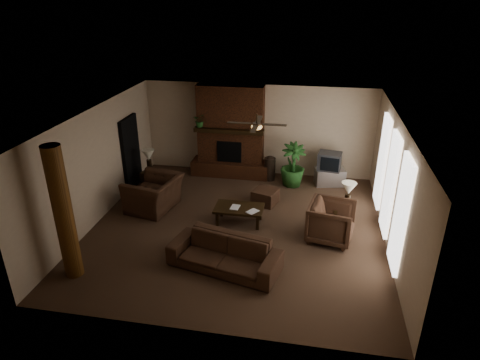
% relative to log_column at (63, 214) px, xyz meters
% --- Properties ---
extents(room_shell, '(7.00, 7.00, 7.00)m').
position_rel_log_column_xyz_m(room_shell, '(2.95, 2.40, 0.00)').
color(room_shell, '#4D3626').
rests_on(room_shell, ground).
extents(fireplace, '(2.40, 0.70, 2.80)m').
position_rel_log_column_xyz_m(fireplace, '(2.15, 5.62, -0.24)').
color(fireplace, '#562B17').
rests_on(fireplace, ground).
extents(windows, '(0.08, 3.65, 2.35)m').
position_rel_log_column_xyz_m(windows, '(6.40, 2.60, -0.05)').
color(windows, white).
rests_on(windows, ground).
extents(log_column, '(0.36, 0.36, 2.80)m').
position_rel_log_column_xyz_m(log_column, '(0.00, 0.00, 0.00)').
color(log_column, brown).
rests_on(log_column, ground).
extents(doorway, '(0.10, 1.00, 2.10)m').
position_rel_log_column_xyz_m(doorway, '(-0.49, 4.20, -0.35)').
color(doorway, black).
rests_on(doorway, ground).
extents(ceiling_fan, '(1.35, 1.35, 0.37)m').
position_rel_log_column_xyz_m(ceiling_fan, '(3.35, 2.70, 1.13)').
color(ceiling_fan, black).
rests_on(ceiling_fan, ceiling).
extents(sofa, '(2.41, 1.20, 0.91)m').
position_rel_log_column_xyz_m(sofa, '(2.99, 0.76, -0.95)').
color(sofa, '#40281B').
rests_on(sofa, ground).
extents(armchair_left, '(1.12, 1.49, 1.18)m').
position_rel_log_column_xyz_m(armchair_left, '(0.62, 2.99, -0.81)').
color(armchair_left, '#40281B').
rests_on(armchair_left, ground).
extents(armchair_right, '(1.09, 1.14, 1.02)m').
position_rel_log_column_xyz_m(armchair_right, '(5.18, 2.27, -0.89)').
color(armchair_right, '#40281B').
rests_on(armchair_right, ground).
extents(coffee_table, '(1.20, 0.70, 0.43)m').
position_rel_log_column_xyz_m(coffee_table, '(2.95, 2.65, -1.03)').
color(coffee_table, black).
rests_on(coffee_table, ground).
extents(ottoman, '(0.75, 0.75, 0.40)m').
position_rel_log_column_xyz_m(ottoman, '(3.47, 3.80, -1.20)').
color(ottoman, '#40281B').
rests_on(ottoman, ground).
extents(tv_stand, '(0.94, 0.67, 0.50)m').
position_rel_log_column_xyz_m(tv_stand, '(5.21, 5.35, -1.15)').
color(tv_stand, silver).
rests_on(tv_stand, ground).
extents(tv, '(0.72, 0.62, 0.52)m').
position_rel_log_column_xyz_m(tv, '(5.16, 5.29, -0.64)').
color(tv, '#353537').
rests_on(tv, tv_stand).
extents(floor_vase, '(0.34, 0.34, 0.77)m').
position_rel_log_column_xyz_m(floor_vase, '(3.41, 5.39, -0.97)').
color(floor_vase, black).
rests_on(floor_vase, ground).
extents(floor_plant, '(1.18, 1.48, 0.72)m').
position_rel_log_column_xyz_m(floor_plant, '(4.11, 5.10, -1.04)').
color(floor_plant, '#255120').
rests_on(floor_plant, ground).
extents(side_table_left, '(0.58, 0.58, 0.55)m').
position_rel_log_column_xyz_m(side_table_left, '(0.11, 4.14, -1.12)').
color(side_table_left, black).
rests_on(side_table_left, ground).
extents(lamp_left, '(0.38, 0.38, 0.65)m').
position_rel_log_column_xyz_m(lamp_left, '(0.06, 4.14, -0.40)').
color(lamp_left, black).
rests_on(lamp_left, side_table_left).
extents(side_table_right, '(0.51, 0.51, 0.55)m').
position_rel_log_column_xyz_m(side_table_right, '(5.49, 2.92, -1.12)').
color(side_table_right, black).
rests_on(side_table_right, ground).
extents(lamp_right, '(0.44, 0.44, 0.65)m').
position_rel_log_column_xyz_m(lamp_right, '(5.55, 2.89, -0.40)').
color(lamp_right, black).
rests_on(lamp_right, side_table_right).
extents(mantel_plant, '(0.39, 0.43, 0.33)m').
position_rel_log_column_xyz_m(mantel_plant, '(1.27, 5.40, 0.32)').
color(mantel_plant, '#255120').
rests_on(mantel_plant, fireplace).
extents(mantel_vase, '(0.27, 0.27, 0.22)m').
position_rel_log_column_xyz_m(mantel_vase, '(2.97, 5.42, 0.27)').
color(mantel_vase, brown).
rests_on(mantel_vase, fireplace).
extents(book_a, '(0.22, 0.05, 0.29)m').
position_rel_log_column_xyz_m(book_a, '(2.76, 2.60, -0.83)').
color(book_a, '#999999').
rests_on(book_a, coffee_table).
extents(book_b, '(0.19, 0.14, 0.29)m').
position_rel_log_column_xyz_m(book_b, '(3.23, 2.52, -0.82)').
color(book_b, '#999999').
rests_on(book_b, coffee_table).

